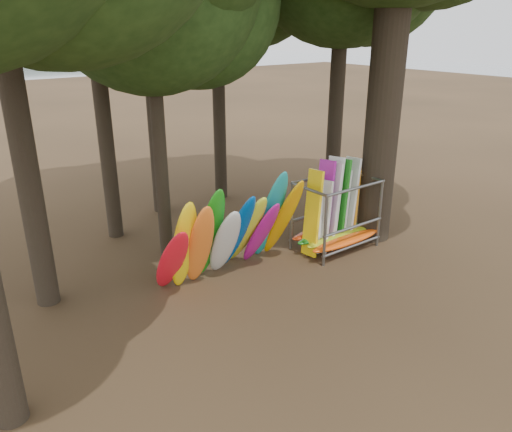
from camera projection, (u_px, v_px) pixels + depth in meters
ground at (285, 278)px, 14.22m from camera, size 120.00×120.00×0.00m
kayak_row at (231, 235)px, 13.88m from camera, size 4.54×1.99×3.15m
storage_rack at (335, 216)px, 15.80m from camera, size 2.86×1.61×2.91m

